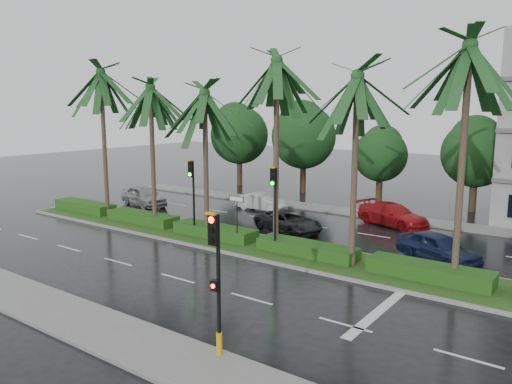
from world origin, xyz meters
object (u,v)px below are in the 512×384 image
Objects in this scene: signal_near at (216,279)px; car_darkgrey at (288,221)px; street_sign at (237,208)px; signal_median_left at (192,187)px; car_red at (393,215)px; car_blue at (438,248)px; car_white at (261,202)px; car_silver at (144,196)px.

car_darkgrey is at bearing 114.56° from signal_near.
signal_near reaches higher than street_sign.
car_red is (8.00, 9.67, -2.30)m from signal_median_left.
signal_near is 13.74m from car_blue.
car_white is at bearing 114.47° from car_red.
street_sign is 10.23m from car_blue.
car_silver is at bearing 111.84° from car_blue.
car_silver is at bearing 143.42° from signal_near.
car_silver is at bearing 112.85° from car_white.
street_sign is at bearing -170.59° from car_darkgrey.
car_blue is at bearing -80.29° from car_silver.
car_white is at bearing 117.67° from street_sign.
street_sign is 0.61× the size of car_blue.
car_silver is 22.07m from car_blue.
signal_median_left is 0.96× the size of car_darkgrey.
signal_median_left is 9.21m from car_white.
car_blue is (14.00, -5.06, 0.11)m from car_white.
street_sign is 0.58× the size of car_silver.
car_white is 0.87× the size of car_blue.
signal_median_left is 10.92m from car_silver.
car_darkgrey is 1.07× the size of car_blue.
car_silver is 0.93× the size of car_red.
street_sign is at bearing 171.22° from car_red.
car_blue reaches higher than car_darkgrey.
signal_median_left is 3.13m from street_sign.
car_darkgrey is at bearing 83.45° from street_sign.
car_white is 14.89m from car_blue.
car_red is at bearing -61.92° from car_silver.
signal_median_left is at bearing 131.22° from car_blue.
street_sign is 0.54× the size of car_red.
car_red is (17.54, 4.86, -0.06)m from car_silver.
signal_near reaches higher than car_red.
signal_median_left is 0.97× the size of car_silver.
signal_near is at bearing -155.10° from car_red.
car_silver is (-19.54, 14.50, -1.74)m from signal_near.
signal_near is 0.90× the size of car_red.
car_red is at bearing 62.22° from street_sign.
car_darkgrey is (-6.50, 14.22, -1.87)m from signal_near.
car_darkgrey is at bearing -78.62° from car_silver.
street_sign reaches higher than car_darkgrey.
car_white is 9.54m from car_red.
signal_near reaches higher than car_silver.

